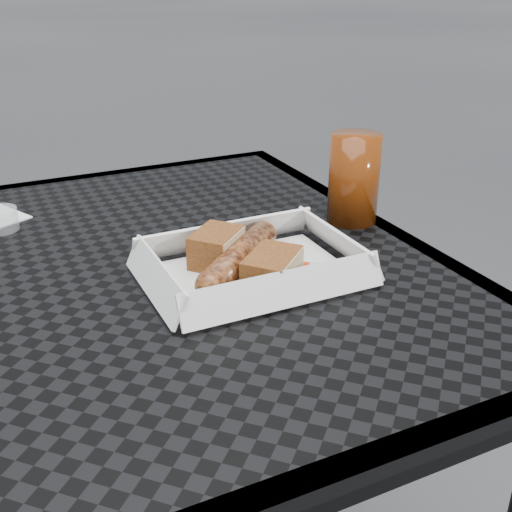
{
  "coord_description": "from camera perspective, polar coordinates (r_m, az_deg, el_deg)",
  "views": [
    {
      "loc": [
        -0.14,
        -0.69,
        1.09
      ],
      "look_at": [
        0.15,
        -0.09,
        0.78
      ],
      "focal_mm": 45.0,
      "sensor_mm": 36.0,
      "label": 1
    }
  ],
  "objects": [
    {
      "name": "veg_garnish",
      "position": [
        0.76,
        5.44,
        -1.26
      ],
      "size": [
        0.03,
        0.03,
        0.0
      ],
      "color": "red",
      "rests_on": "food_tray"
    },
    {
      "name": "bread_near",
      "position": [
        0.77,
        -3.56,
        0.77
      ],
      "size": [
        0.08,
        0.08,
        0.04
      ],
      "primitive_type": "cube",
      "rotation": [
        0.0,
        0.0,
        0.74
      ],
      "color": "brown",
      "rests_on": "food_tray"
    },
    {
      "name": "patio_table",
      "position": [
        0.82,
        -12.47,
        -6.34
      ],
      "size": [
        0.8,
        0.8,
        0.74
      ],
      "color": "black",
      "rests_on": "ground"
    },
    {
      "name": "drink_glass",
      "position": [
        0.91,
        8.7,
        6.83
      ],
      "size": [
        0.07,
        0.07,
        0.12
      ],
      "primitive_type": "cylinder",
      "color": "#5C2307",
      "rests_on": "patio_table"
    },
    {
      "name": "bread_far",
      "position": [
        0.72,
        1.43,
        -1.19
      ],
      "size": [
        0.09,
        0.09,
        0.04
      ],
      "primitive_type": "cube",
      "rotation": [
        0.0,
        0.0,
        0.74
      ],
      "color": "brown",
      "rests_on": "food_tray"
    },
    {
      "name": "food_tray",
      "position": [
        0.76,
        -0.33,
        -1.63
      ],
      "size": [
        0.22,
        0.15,
        0.0
      ],
      "primitive_type": "cube",
      "color": "white",
      "rests_on": "patio_table"
    },
    {
      "name": "bratwurst",
      "position": [
        0.75,
        -1.53,
        -0.18
      ],
      "size": [
        0.15,
        0.14,
        0.03
      ],
      "rotation": [
        0.0,
        0.0,
        0.74
      ],
      "color": "brown",
      "rests_on": "food_tray"
    }
  ]
}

